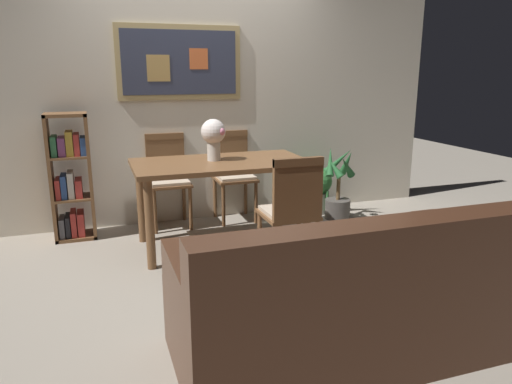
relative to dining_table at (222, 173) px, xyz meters
name	(u,v)px	position (x,y,z in m)	size (l,w,h in m)	color
ground_plane	(236,261)	(0.00, -0.40, -0.65)	(12.00, 12.00, 0.00)	gray
wall_back_with_painting	(196,92)	(-0.01, 0.91, 0.65)	(5.20, 0.14, 2.60)	beige
dining_table	(222,173)	(0.00, 0.00, 0.00)	(1.49, 0.81, 0.76)	brown
dining_chair_near_right	(292,205)	(0.35, -0.73, -0.12)	(0.40, 0.41, 0.91)	brown
dining_chair_far_left	(167,172)	(-0.36, 0.75, -0.12)	(0.40, 0.41, 0.91)	brown
dining_chair_far_right	(233,168)	(0.31, 0.75, -0.12)	(0.40, 0.41, 0.91)	brown
leather_couch	(346,303)	(0.18, -1.86, -0.34)	(1.80, 0.84, 0.84)	#472819
bookshelf	(71,180)	(-1.25, 0.63, -0.10)	(0.36, 0.28, 1.15)	brown
potted_ivy	(317,188)	(1.24, 0.64, -0.38)	(0.31, 0.31, 0.53)	#B2ADA3
potted_palm	(338,192)	(1.35, 0.38, -0.37)	(0.38, 0.40, 0.75)	#4C4742
flower_vase	(214,135)	(-0.05, 0.06, 0.33)	(0.22, 0.21, 0.36)	beige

